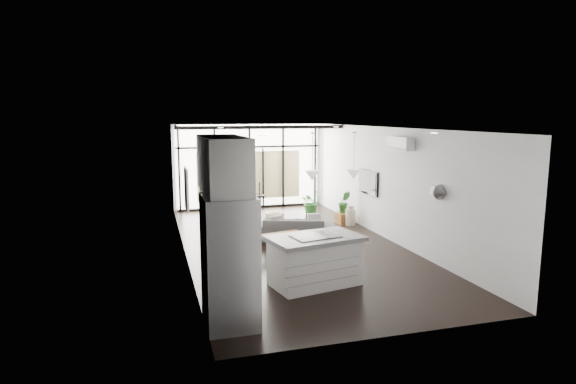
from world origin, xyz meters
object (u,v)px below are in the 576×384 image
fridge (230,261)px  tv (368,182)px  console_bench (276,243)px  pouf (274,220)px  sofa (294,225)px  island (315,261)px  milk_can (350,215)px

fridge → tv: fridge is taller
console_bench → fridge: bearing=-129.6°
console_bench → pouf: size_ratio=2.38×
tv → pouf: bearing=159.6°
sofa → pouf: bearing=-65.8°
fridge → pouf: (2.19, 5.84, -0.76)m
island → milk_can: (2.57, 4.30, -0.17)m
pouf → tv: bearing=-20.4°
milk_can → tv: tv is taller
island → sofa: (0.57, 3.22, -0.07)m
fridge → console_bench: size_ratio=1.55×
island → pouf: (0.42, 4.60, -0.25)m
sofa → tv: size_ratio=1.78×
console_bench → tv: size_ratio=1.14×
island → milk_can: 5.01m
island → console_bench: 2.34m
tv → console_bench: bearing=-154.7°
island → console_bench: size_ratio=1.33×
island → milk_can: island is taller
island → sofa: bearing=68.5°
sofa → tv: 2.48m
fridge → tv: size_ratio=1.77×
sofa → pouf: sofa is taller
fridge → sofa: 5.06m
milk_can → tv: bearing=-67.3°
fridge → console_bench: 4.00m
fridge → milk_can: size_ratio=3.44×
island → sofa: 3.27m
console_bench → pouf: bearing=61.6°
pouf → tv: size_ratio=0.48×
fridge → milk_can: 7.07m
console_bench → milk_can: milk_can is taller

